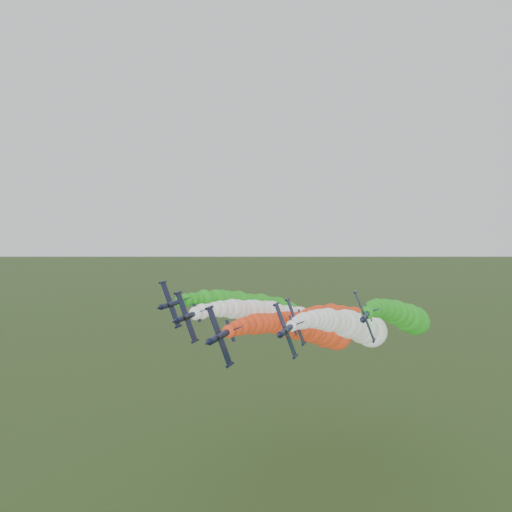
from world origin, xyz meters
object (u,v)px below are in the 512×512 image
(jet_inner_right, at_px, (353,326))
(jet_outer_right, at_px, (403,316))
(jet_outer_left, at_px, (262,308))
(jet_trail, at_px, (352,320))
(jet_lead, at_px, (311,329))
(jet_inner_left, at_px, (279,317))

(jet_inner_right, relative_size, jet_outer_right, 1.01)
(jet_outer_left, relative_size, jet_trail, 1.01)
(jet_outer_left, xyz_separation_m, jet_trail, (22.65, 8.32, -3.48))
(jet_inner_right, height_order, jet_outer_left, jet_outer_left)
(jet_inner_right, bearing_deg, jet_outer_left, 166.56)
(jet_lead, bearing_deg, jet_trail, 77.19)
(jet_inner_left, height_order, jet_trail, jet_inner_left)
(jet_lead, distance_m, jet_outer_left, 24.07)
(jet_outer_left, relative_size, jet_outer_right, 1.01)
(jet_inner_right, bearing_deg, jet_lead, -124.95)
(jet_lead, bearing_deg, jet_inner_left, 133.66)
(jet_lead, xyz_separation_m, jet_trail, (5.78, 25.43, -2.16))
(jet_inner_right, relative_size, jet_outer_left, 1.01)
(jet_outer_left, bearing_deg, jet_inner_right, -13.44)
(jet_inner_left, height_order, jet_outer_left, jet_outer_left)
(jet_inner_left, distance_m, jet_outer_left, 8.80)
(jet_inner_left, xyz_separation_m, jet_outer_right, (29.69, 9.38, 0.22))
(jet_lead, distance_m, jet_outer_right, 28.00)
(jet_inner_right, bearing_deg, jet_inner_left, -179.55)
(jet_outer_left, distance_m, jet_outer_right, 36.16)
(jet_outer_left, distance_m, jet_trail, 24.38)
(jet_outer_right, relative_size, jet_trail, 1.00)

